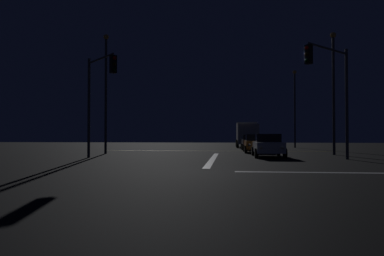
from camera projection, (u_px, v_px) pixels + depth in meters
name	position (u px, v px, depth m)	size (l,w,h in m)	color
ground	(204.00, 173.00, 14.45)	(120.00, 120.00, 0.10)	black
stop_line_north	(213.00, 159.00, 22.22)	(0.35, 13.36, 0.01)	white
centre_line_ns	(218.00, 151.00, 33.76)	(22.00, 0.15, 0.01)	yellow
sedan_white	(268.00, 145.00, 24.36)	(2.02, 4.33, 1.57)	silver
sedan_orange	(256.00, 143.00, 30.70)	(2.02, 4.33, 1.57)	#C66014
sedan_gray	(251.00, 142.00, 37.04)	(2.02, 4.33, 1.57)	slate
box_truck	(247.00, 134.00, 44.53)	(2.68, 8.28, 3.08)	beige
traffic_signal_ne	(332.00, 81.00, 20.81)	(3.21, 3.21, 6.79)	#4C4C51
traffic_signal_nw	(98.00, 88.00, 22.44)	(2.79, 2.79, 6.58)	#4C4C51
streetlamp_right_far	(295.00, 103.00, 42.89)	(0.44, 0.44, 9.36)	#424247
streetlamp_left_near	(106.00, 85.00, 28.84)	(0.44, 0.44, 9.71)	#424247
streetlamp_right_near	(334.00, 84.00, 26.98)	(0.44, 0.44, 9.34)	#424247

